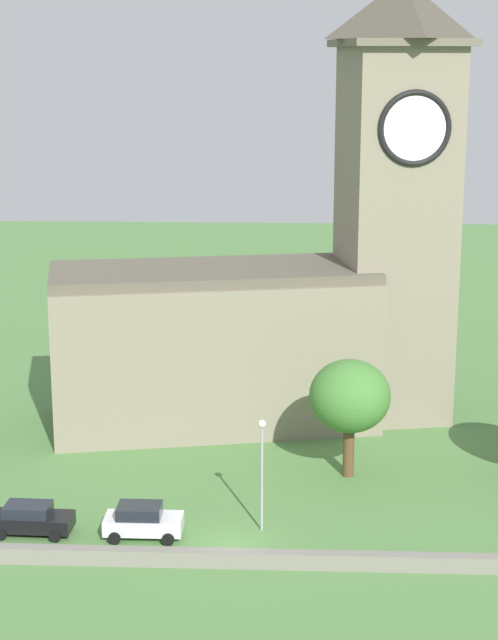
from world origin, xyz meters
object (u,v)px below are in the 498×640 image
Objects in this scene: church at (288,287)px; car_black at (31,519)px; streetlamp_west_mid at (262,456)px; car_white at (143,521)px; tree_riverside_east at (350,397)px.

car_black is (-13.89, -19.95, -8.90)m from church.
streetlamp_west_mid is (12.68, 0.98, 3.50)m from car_black.
streetlamp_west_mid is (6.49, 1.11, 3.43)m from car_white.
church is at bearing 55.14° from car_black.
church reaches higher than tree_riverside_east.
tree_riverside_east is at bearing 38.50° from car_white.
church is 4.08× the size of tree_riverside_east.
tree_riverside_east is (3.94, -10.81, -4.56)m from church.
streetlamp_west_mid reaches higher than car_black.
streetlamp_west_mid is (-1.22, -18.97, -5.41)m from church.
church is at bearing 86.33° from streetlamp_west_mid.
car_black is at bearing -175.58° from streetlamp_west_mid.
car_black is 1.05× the size of car_white.
tree_riverside_east reaches higher than car_black.
church is 25.89m from car_black.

